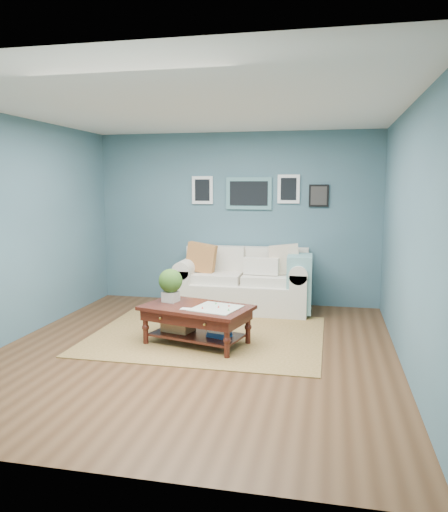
# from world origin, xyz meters

# --- Properties ---
(room_shell) EXTENTS (5.00, 5.02, 2.70)m
(room_shell) POSITION_xyz_m (0.01, 0.06, 1.36)
(room_shell) COLOR brown
(room_shell) RESTS_ON ground
(area_rug) EXTENTS (2.86, 2.29, 0.01)m
(area_rug) POSITION_xyz_m (-0.00, 0.60, 0.01)
(area_rug) COLOR brown
(area_rug) RESTS_ON ground
(loveseat) EXTENTS (2.01, 0.91, 1.03)m
(loveseat) POSITION_xyz_m (0.29, 2.03, 0.42)
(loveseat) COLOR white
(loveseat) RESTS_ON ground
(coffee_table) EXTENTS (1.39, 1.02, 0.87)m
(coffee_table) POSITION_xyz_m (-0.11, 0.26, 0.39)
(coffee_table) COLOR black
(coffee_table) RESTS_ON ground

